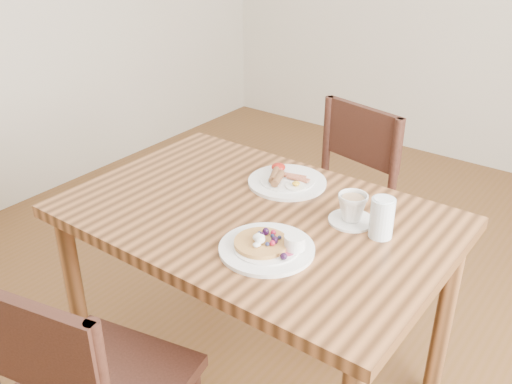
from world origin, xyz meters
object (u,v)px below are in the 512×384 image
Objects in this scene: breakfast_plate at (286,180)px; teacup_saucer at (352,209)px; dining_table at (256,238)px; water_glass at (382,218)px; chair_far at (336,202)px; pancake_plate at (269,246)px.

breakfast_plate is 1.93× the size of teacup_saucer.
dining_table is at bearing -155.00° from teacup_saucer.
breakfast_plate is at bearing 162.48° from teacup_saucer.
teacup_saucer is 1.15× the size of water_glass.
teacup_saucer is (0.32, -0.51, 0.30)m from chair_far.
water_glass is (0.41, -0.12, 0.05)m from breakfast_plate.
pancake_plate is 0.30m from teacup_saucer.
chair_far is 3.26× the size of pancake_plate.
chair_far reaches higher than pancake_plate.
chair_far reaches higher than water_glass.
teacup_saucer is at bearing 134.41° from chair_far.
water_glass is (0.11, -0.02, 0.02)m from teacup_saucer.
dining_table is 1.36× the size of chair_far.
pancake_plate is 1.00× the size of breakfast_plate.
breakfast_plate is 2.22× the size of water_glass.
water_glass reaches higher than pancake_plate.
pancake_plate reaches higher than dining_table.
water_glass is at bearing -12.56° from teacup_saucer.
teacup_saucer is at bearing -17.52° from breakfast_plate.
water_glass reaches higher than teacup_saucer.
teacup_saucer is at bearing 167.44° from water_glass.
pancake_plate is 2.22× the size of water_glass.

